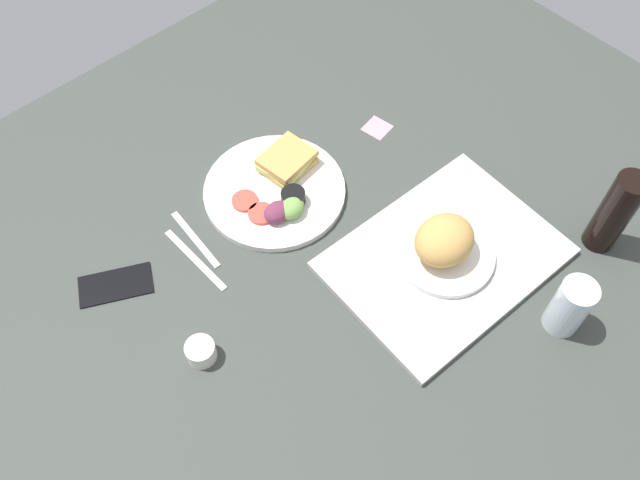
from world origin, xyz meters
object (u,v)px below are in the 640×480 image
Objects in this scene: soda_bottle at (615,213)px; espresso_cup at (201,351)px; drinking_glass at (570,306)px; serving_tray at (444,258)px; sticky_note at (377,128)px; fork at (195,239)px; knife at (195,259)px; cell_phone at (115,284)px; bread_plate_near at (445,245)px; plate_with_salad at (278,188)px.

espresso_cup is at bearing -24.66° from soda_bottle.
drinking_glass is 68.57cm from espresso_cup.
soda_bottle is (-27.03, 18.36, 9.22)cm from serving_tray.
sticky_note is (-15.63, -34.67, -0.74)cm from serving_tray.
sticky_note is (-49.98, 3.66, -0.19)cm from fork.
fork reaches higher than sticky_note.
espresso_cup is (75.99, -34.89, -8.02)cm from soda_bottle.
soda_bottle is at bearing 155.34° from espresso_cup.
espresso_cup is 0.29× the size of knife.
cell_phone is (18.24, -1.92, 0.15)cm from fork.
serving_tray is 25.73cm from drinking_glass.
knife is 3.39× the size of sticky_note.
drinking_glass is (-6.36, 24.90, 0.85)cm from bread_plate_near.
cell_phone is at bearing -112.26° from knife.
plate_with_salad is 5.48× the size of sticky_note.
espresso_cup is at bearing 28.81° from plate_with_salad.
drinking_glass is at bearing 143.28° from espresso_cup.
plate_with_salad is 68.38cm from soda_bottle.
serving_tray is 33.95cm from soda_bottle.
plate_with_salad is 29.40cm from sticky_note.
plate_with_salad is 39.14cm from cell_phone.
drinking_glass is 0.77× the size of fork.
drinking_glass is at bearing 107.99° from plate_with_salad.
espresso_cup is at bearing -18.66° from serving_tray.
espresso_cup reaches higher than knife.
fork is at bearing -48.15° from bread_plate_near.
cell_phone reaches higher than knife.
espresso_cup is at bearing -34.16° from knife.
cell_phone reaches higher than sticky_note.
knife is 52.98cm from sticky_note.
plate_with_salad reaches higher than cell_phone.
cell_phone is 68.44cm from sticky_note.
fork is 18.34cm from cell_phone.
fork is 50.11cm from sticky_note.
plate_with_salad reaches higher than knife.
cell_phone is at bearing -91.73° from fork.
knife is at bearing -42.52° from bread_plate_near.
serving_tray is 8.04× the size of sticky_note.
serving_tray is 51.47cm from fork.
sticky_note is at bearing 177.56° from plate_with_salad.
sticky_note is at bearing 90.10° from fork.
serving_tray is at bearing 132.49° from bread_plate_near.
plate_with_salad is 5.48× the size of espresso_cup.
serving_tray is 3.43× the size of drinking_glass.
plate_with_salad is at bearing 92.84° from knife.
plate_with_salad is 1.62× the size of knife.
espresso_cup is (54.84, -40.90, -4.56)cm from drinking_glass.
bread_plate_near reaches higher than sticky_note.
espresso_cup is 26.30cm from fork.
plate_with_salad is 2.13× the size of cell_phone.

